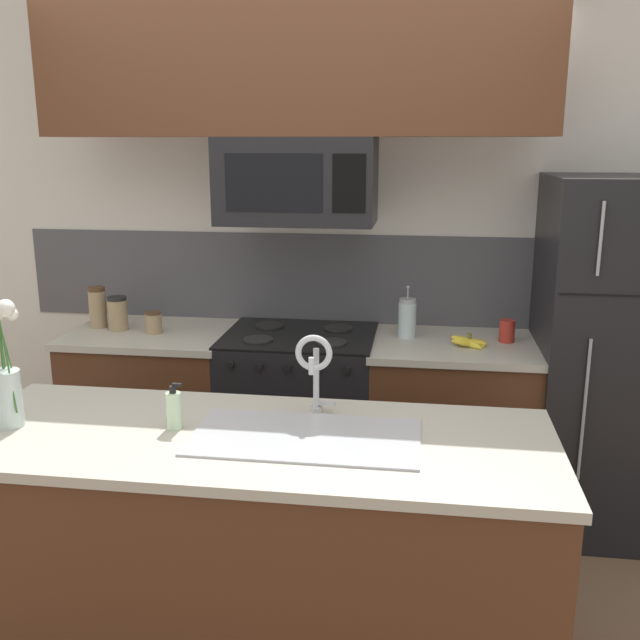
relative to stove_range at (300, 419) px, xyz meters
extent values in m
plane|color=brown|center=(0.00, -0.90, -0.46)|extent=(10.00, 10.00, 0.00)
cube|color=silver|center=(0.30, 0.38, 0.84)|extent=(5.20, 0.10, 2.60)
cube|color=#4C4C51|center=(0.00, 0.32, 0.69)|extent=(3.16, 0.01, 0.48)
cube|color=#4C2B19|center=(-0.78, 0.00, -0.02)|extent=(0.81, 0.62, 0.88)
cube|color=#B2AD9E|center=(-0.78, 0.00, 0.43)|extent=(0.84, 0.65, 0.03)
cube|color=#4C2B19|center=(0.77, 0.00, -0.02)|extent=(0.79, 0.62, 0.88)
cube|color=#B2AD9E|center=(0.77, 0.00, 0.43)|extent=(0.82, 0.65, 0.03)
cube|color=black|center=(0.00, 0.00, -0.01)|extent=(0.76, 0.62, 0.91)
cube|color=black|center=(0.00, 0.00, 0.45)|extent=(0.76, 0.62, 0.01)
cylinder|color=black|center=(-0.18, -0.14, 0.46)|extent=(0.15, 0.15, 0.01)
cylinder|color=black|center=(0.18, -0.14, 0.46)|extent=(0.15, 0.15, 0.01)
cylinder|color=black|center=(-0.18, 0.14, 0.46)|extent=(0.15, 0.15, 0.01)
cylinder|color=black|center=(0.18, 0.14, 0.46)|extent=(0.15, 0.15, 0.01)
cylinder|color=black|center=(-0.27, -0.32, 0.39)|extent=(0.03, 0.02, 0.03)
cylinder|color=black|center=(-0.14, -0.32, 0.39)|extent=(0.03, 0.02, 0.03)
cylinder|color=black|center=(0.00, -0.32, 0.39)|extent=(0.03, 0.02, 0.03)
cylinder|color=black|center=(0.14, -0.32, 0.39)|extent=(0.03, 0.02, 0.03)
cylinder|color=black|center=(0.27, -0.32, 0.39)|extent=(0.03, 0.02, 0.03)
cube|color=black|center=(0.00, -0.02, 1.23)|extent=(0.74, 0.40, 0.41)
cube|color=black|center=(-0.07, -0.22, 1.23)|extent=(0.45, 0.00, 0.26)
cube|color=black|center=(0.27, -0.22, 1.23)|extent=(0.15, 0.00, 0.26)
cube|color=#4C2B19|center=(-0.01, -0.05, 1.73)|extent=(2.36, 0.34, 0.60)
cube|color=black|center=(1.57, 0.02, 0.40)|extent=(0.80, 0.72, 1.72)
cylinder|color=#99999E|center=(1.33, -0.36, 1.02)|extent=(0.01, 0.01, 0.31)
cylinder|color=#99999E|center=(1.33, -0.36, 0.26)|extent=(0.01, 0.01, 0.65)
cylinder|color=#997F5B|center=(-1.09, 0.03, 0.55)|extent=(0.09, 0.09, 0.20)
cylinder|color=#4C331E|center=(-1.09, 0.03, 0.66)|extent=(0.09, 0.09, 0.02)
cylinder|color=#997F5B|center=(-0.96, 0.00, 0.53)|extent=(0.10, 0.10, 0.16)
cylinder|color=black|center=(-0.96, 0.00, 0.62)|extent=(0.10, 0.10, 0.02)
cylinder|color=#997F5B|center=(-0.76, -0.04, 0.50)|extent=(0.09, 0.09, 0.10)
cylinder|color=#4C331E|center=(-0.76, -0.04, 0.55)|extent=(0.09, 0.09, 0.01)
ellipsoid|color=yellow|center=(0.83, -0.07, 0.47)|extent=(0.16, 0.13, 0.06)
ellipsoid|color=yellow|center=(0.83, -0.05, 0.47)|extent=(0.18, 0.08, 0.07)
ellipsoid|color=yellow|center=(0.84, -0.07, 0.47)|extent=(0.17, 0.04, 0.05)
ellipsoid|color=yellow|center=(0.85, -0.05, 0.47)|extent=(0.18, 0.08, 0.06)
ellipsoid|color=yellow|center=(0.85, -0.07, 0.47)|extent=(0.16, 0.13, 0.05)
cylinder|color=brown|center=(0.84, -0.06, 0.50)|extent=(0.02, 0.02, 0.03)
cylinder|color=silver|center=(0.54, 0.06, 0.54)|extent=(0.09, 0.09, 0.18)
cylinder|color=#A3A3AA|center=(0.54, 0.06, 0.64)|extent=(0.08, 0.08, 0.02)
cylinder|color=#A3A3AA|center=(0.54, 0.06, 0.67)|extent=(0.01, 0.01, 0.05)
sphere|color=#A3A3AA|center=(0.54, 0.06, 0.71)|extent=(0.02, 0.02, 0.02)
cylinder|color=#B22D23|center=(1.03, 0.05, 0.50)|extent=(0.08, 0.08, 0.11)
cube|color=#4C2B19|center=(0.06, -1.25, -0.02)|extent=(2.00, 0.73, 0.88)
cube|color=#B2AD9E|center=(0.06, -1.25, 0.43)|extent=(2.03, 0.76, 0.03)
cube|color=#ADAFB5|center=(0.24, -1.25, 0.45)|extent=(0.76, 0.40, 0.01)
cube|color=#ADAFB5|center=(0.06, -1.25, 0.37)|extent=(0.30, 0.31, 0.15)
cube|color=#ADAFB5|center=(0.41, -1.25, 0.37)|extent=(0.30, 0.31, 0.15)
cylinder|color=#B7BABF|center=(0.24, -1.01, 0.46)|extent=(0.04, 0.04, 0.02)
cylinder|color=#B7BABF|center=(0.24, -1.01, 0.58)|extent=(0.02, 0.02, 0.22)
torus|color=#B7BABF|center=(0.24, -1.06, 0.69)|extent=(0.13, 0.02, 0.13)
cylinder|color=#B7BABF|center=(0.24, -1.12, 0.66)|extent=(0.02, 0.02, 0.06)
cube|color=#B7BABF|center=(0.27, -1.01, 0.48)|extent=(0.07, 0.01, 0.01)
cylinder|color=beige|center=(-0.22, -1.23, 0.51)|extent=(0.05, 0.05, 0.13)
cylinder|color=black|center=(-0.22, -1.23, 0.59)|extent=(0.02, 0.02, 0.02)
cube|color=black|center=(-0.21, -1.23, 0.61)|extent=(0.03, 0.01, 0.01)
cylinder|color=silver|center=(-0.80, -1.29, 0.55)|extent=(0.10, 0.10, 0.20)
cylinder|color=silver|center=(-0.80, -1.29, 0.48)|extent=(0.09, 0.09, 0.06)
cylinder|color=#386B2D|center=(-0.81, -1.28, 0.68)|extent=(0.03, 0.04, 0.35)
cylinder|color=#386B2D|center=(-0.79, -1.26, 0.67)|extent=(0.01, 0.07, 0.32)
sphere|color=white|center=(-0.79, -1.23, 0.83)|extent=(0.05, 0.05, 0.05)
cylinder|color=#386B2D|center=(-0.77, -1.31, 0.69)|extent=(0.06, 0.04, 0.37)
sphere|color=white|center=(-0.75, -1.32, 0.88)|extent=(0.06, 0.06, 0.06)
cylinder|color=#386B2D|center=(-0.82, -1.27, 0.67)|extent=(0.05, 0.06, 0.32)
cylinder|color=#386B2D|center=(-0.81, -1.26, 0.67)|extent=(0.04, 0.06, 0.33)
camera|label=1|loc=(0.60, -3.42, 1.41)|focal=40.00mm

